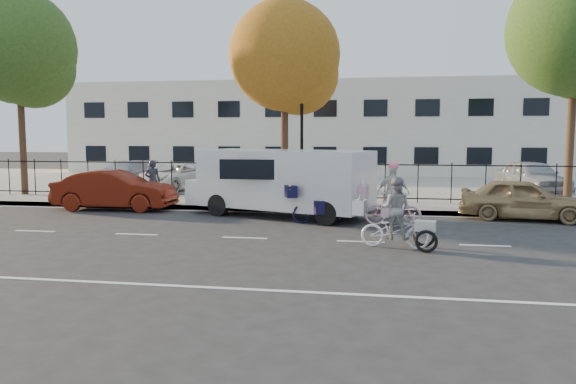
% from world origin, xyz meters
% --- Properties ---
extents(ground, '(120.00, 120.00, 0.00)m').
position_xyz_m(ground, '(0.00, 0.00, 0.00)').
color(ground, '#333334').
extents(road_markings, '(60.00, 9.52, 0.01)m').
position_xyz_m(road_markings, '(0.00, 0.00, 0.01)').
color(road_markings, silver).
rests_on(road_markings, ground).
extents(curb, '(60.00, 0.10, 0.15)m').
position_xyz_m(curb, '(0.00, 5.05, 0.07)').
color(curb, '#A8A399').
rests_on(curb, ground).
extents(sidewalk, '(60.00, 2.20, 0.15)m').
position_xyz_m(sidewalk, '(0.00, 6.10, 0.07)').
color(sidewalk, '#A8A399').
rests_on(sidewalk, ground).
extents(parking_lot, '(60.00, 15.60, 0.15)m').
position_xyz_m(parking_lot, '(0.00, 15.00, 0.07)').
color(parking_lot, '#A8A399').
rests_on(parking_lot, ground).
extents(iron_fence, '(58.00, 0.06, 1.50)m').
position_xyz_m(iron_fence, '(0.00, 7.20, 0.90)').
color(iron_fence, black).
rests_on(iron_fence, sidewalk).
extents(building, '(34.00, 10.00, 6.00)m').
position_xyz_m(building, '(0.00, 25.00, 3.00)').
color(building, silver).
rests_on(building, ground).
extents(lamppost, '(0.36, 0.36, 4.33)m').
position_xyz_m(lamppost, '(0.50, 6.80, 3.11)').
color(lamppost, black).
rests_on(lamppost, sidewalk).
extents(street_sign, '(0.85, 0.06, 1.80)m').
position_xyz_m(street_sign, '(-1.85, 6.80, 1.42)').
color(street_sign, black).
rests_on(street_sign, sidewalk).
extents(zebra_trike, '(1.98, 0.95, 1.69)m').
position_xyz_m(zebra_trike, '(3.83, -0.61, 0.65)').
color(zebra_trike, white).
rests_on(zebra_trike, ground).
extents(unicorn_bike, '(1.92, 1.35, 1.91)m').
position_xyz_m(unicorn_bike, '(3.79, 2.53, 0.71)').
color(unicorn_bike, beige).
rests_on(unicorn_bike, ground).
extents(bull_bike, '(1.95, 1.38, 1.76)m').
position_xyz_m(bull_bike, '(1.60, 2.82, 0.70)').
color(bull_bike, black).
rests_on(bull_bike, ground).
extents(white_van, '(6.62, 3.83, 2.17)m').
position_xyz_m(white_van, '(0.24, 3.88, 1.20)').
color(white_van, silver).
rests_on(white_van, ground).
extents(red_sedan, '(4.31, 1.63, 1.41)m').
position_xyz_m(red_sedan, '(-5.87, 4.50, 0.70)').
color(red_sedan, '#5B160A').
rests_on(red_sedan, ground).
extents(gold_sedan, '(4.04, 2.16, 1.31)m').
position_xyz_m(gold_sedan, '(7.88, 4.50, 0.65)').
color(gold_sedan, '#A38658').
rests_on(gold_sedan, ground).
extents(pedestrian, '(0.66, 0.53, 1.57)m').
position_xyz_m(pedestrian, '(-5.04, 5.88, 0.93)').
color(pedestrian, black).
rests_on(pedestrian, sidewalk).
extents(lot_car_a, '(2.23, 4.40, 1.22)m').
position_xyz_m(lot_car_a, '(-8.84, 11.19, 0.76)').
color(lot_car_a, '#AFB2B7').
rests_on(lot_car_a, parking_lot).
extents(lot_car_b, '(3.14, 4.79, 1.22)m').
position_xyz_m(lot_car_b, '(-5.80, 10.10, 0.76)').
color(lot_car_b, white).
rests_on(lot_car_b, parking_lot).
extents(lot_car_c, '(1.57, 3.73, 1.20)m').
position_xyz_m(lot_car_c, '(-0.33, 11.06, 0.75)').
color(lot_car_c, '#4B4C52').
rests_on(lot_car_c, parking_lot).
extents(lot_car_d, '(2.71, 4.56, 1.45)m').
position_xyz_m(lot_car_d, '(9.71, 10.97, 0.88)').
color(lot_car_d, '#A7A8AF').
rests_on(lot_car_d, parking_lot).
extents(tree_west, '(4.69, 4.69, 8.59)m').
position_xyz_m(tree_west, '(-11.28, 7.43, 6.02)').
color(tree_west, '#442D1D').
rests_on(tree_west, ground).
extents(tree_mid, '(4.26, 4.26, 7.82)m').
position_xyz_m(tree_mid, '(-0.14, 7.59, 5.47)').
color(tree_mid, '#442D1D').
rests_on(tree_mid, ground).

